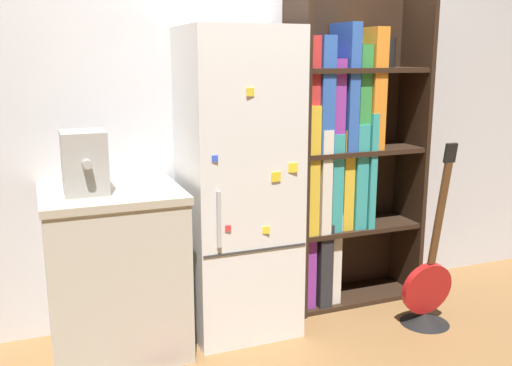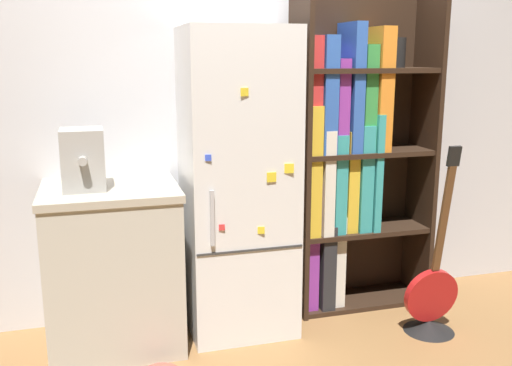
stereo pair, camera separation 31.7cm
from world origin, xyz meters
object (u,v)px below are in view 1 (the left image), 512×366
object	(u,v)px
espresso_machine	(84,162)
guitar	(427,298)
refrigerator	(238,184)
bookshelf	(339,156)

from	to	relation	value
espresso_machine	guitar	size ratio (longest dim) A/B	0.28
refrigerator	guitar	world-z (taller)	refrigerator
bookshelf	guitar	xyz separation A→B (m)	(0.33, -0.53, -0.80)
refrigerator	bookshelf	bearing A→B (deg)	9.83
refrigerator	bookshelf	distance (m)	0.75
bookshelf	espresso_machine	xyz separation A→B (m)	(-1.57, -0.18, 0.10)
bookshelf	espresso_machine	distance (m)	1.58
bookshelf	guitar	bearing A→B (deg)	-57.72
bookshelf	refrigerator	bearing A→B (deg)	-170.17
bookshelf	guitar	size ratio (longest dim) A/B	1.78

